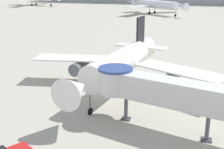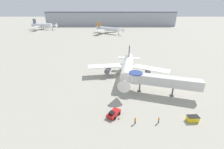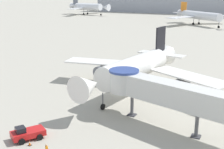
{
  "view_description": "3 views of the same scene",
  "coord_description": "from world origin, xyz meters",
  "px_view_note": "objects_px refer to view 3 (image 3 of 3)",
  "views": [
    {
      "loc": [
        12.61,
        -40.91,
        16.31
      ],
      "look_at": [
        1.15,
        0.56,
        2.9
      ],
      "focal_mm": 50.0,
      "sensor_mm": 36.0,
      "label": 1
    },
    {
      "loc": [
        -3.54,
        -48.44,
        24.26
      ],
      "look_at": [
        -3.58,
        -5.15,
        4.74
      ],
      "focal_mm": 24.0,
      "sensor_mm": 36.0,
      "label": 2
    },
    {
      "loc": [
        19.99,
        -44.71,
        17.01
      ],
      "look_at": [
        0.85,
        -4.98,
        4.71
      ],
      "focal_mm": 50.0,
      "sensor_mm": 36.0,
      "label": 3
    }
  ],
  "objects_px": {
    "background_jet_gray_tail": "(88,7)",
    "background_jet_orange_tail": "(200,16)",
    "main_airplane": "(136,68)",
    "jet_bridge": "(167,92)",
    "traffic_cone_apron_front": "(30,143)",
    "traffic_cone_starboard_wing": "(205,107)",
    "pushback_tug_red": "(27,133)"
  },
  "relations": [
    {
      "from": "traffic_cone_starboard_wing",
      "to": "background_jet_gray_tail",
      "type": "relative_size",
      "value": 0.02
    },
    {
      "from": "background_jet_gray_tail",
      "to": "jet_bridge",
      "type": "bearing_deg",
      "value": -136.89
    },
    {
      "from": "main_airplane",
      "to": "traffic_cone_apron_front",
      "type": "distance_m",
      "value": 22.74
    },
    {
      "from": "pushback_tug_red",
      "to": "traffic_cone_apron_front",
      "type": "distance_m",
      "value": 1.74
    },
    {
      "from": "jet_bridge",
      "to": "main_airplane",
      "type": "bearing_deg",
      "value": 144.21
    },
    {
      "from": "traffic_cone_starboard_wing",
      "to": "traffic_cone_apron_front",
      "type": "xyz_separation_m",
      "value": [
        -15.7,
        -19.52,
        -0.03
      ]
    },
    {
      "from": "pushback_tug_red",
      "to": "background_jet_orange_tail",
      "type": "xyz_separation_m",
      "value": [
        -3.85,
        125.24,
        3.75
      ]
    },
    {
      "from": "traffic_cone_apron_front",
      "to": "pushback_tug_red",
      "type": "bearing_deg",
      "value": 138.11
    },
    {
      "from": "main_airplane",
      "to": "background_jet_orange_tail",
      "type": "distance_m",
      "value": 104.71
    },
    {
      "from": "traffic_cone_starboard_wing",
      "to": "background_jet_orange_tail",
      "type": "bearing_deg",
      "value": 101.02
    },
    {
      "from": "pushback_tug_red",
      "to": "traffic_cone_starboard_wing",
      "type": "height_order",
      "value": "pushback_tug_red"
    },
    {
      "from": "jet_bridge",
      "to": "traffic_cone_apron_front",
      "type": "height_order",
      "value": "jet_bridge"
    },
    {
      "from": "main_airplane",
      "to": "background_jet_orange_tail",
      "type": "xyz_separation_m",
      "value": [
        -9.05,
        104.32,
        0.21
      ]
    },
    {
      "from": "pushback_tug_red",
      "to": "background_jet_gray_tail",
      "type": "xyz_separation_m",
      "value": [
        -80.74,
        153.86,
        4.41
      ]
    },
    {
      "from": "traffic_cone_starboard_wing",
      "to": "traffic_cone_apron_front",
      "type": "relative_size",
      "value": 1.1
    },
    {
      "from": "traffic_cone_apron_front",
      "to": "background_jet_orange_tail",
      "type": "xyz_separation_m",
      "value": [
        -5.1,
        126.35,
        4.22
      ]
    },
    {
      "from": "jet_bridge",
      "to": "pushback_tug_red",
      "type": "height_order",
      "value": "jet_bridge"
    },
    {
      "from": "traffic_cone_starboard_wing",
      "to": "background_jet_orange_tail",
      "type": "relative_size",
      "value": 0.02
    },
    {
      "from": "traffic_cone_apron_front",
      "to": "background_jet_gray_tail",
      "type": "xyz_separation_m",
      "value": [
        -81.98,
        154.98,
        4.88
      ]
    },
    {
      "from": "traffic_cone_apron_front",
      "to": "traffic_cone_starboard_wing",
      "type": "bearing_deg",
      "value": 51.2
    },
    {
      "from": "jet_bridge",
      "to": "traffic_cone_starboard_wing",
      "type": "bearing_deg",
      "value": 83.03
    },
    {
      "from": "background_jet_gray_tail",
      "to": "background_jet_orange_tail",
      "type": "bearing_deg",
      "value": -100.58
    },
    {
      "from": "background_jet_gray_tail",
      "to": "background_jet_orange_tail",
      "type": "distance_m",
      "value": 82.04
    },
    {
      "from": "main_airplane",
      "to": "jet_bridge",
      "type": "bearing_deg",
      "value": -42.96
    },
    {
      "from": "background_jet_orange_tail",
      "to": "traffic_cone_apron_front",
      "type": "bearing_deg",
      "value": -138.41
    },
    {
      "from": "background_jet_orange_tail",
      "to": "background_jet_gray_tail",
      "type": "bearing_deg",
      "value": 108.86
    },
    {
      "from": "main_airplane",
      "to": "jet_bridge",
      "type": "height_order",
      "value": "main_airplane"
    },
    {
      "from": "jet_bridge",
      "to": "background_jet_gray_tail",
      "type": "relative_size",
      "value": 0.6
    },
    {
      "from": "pushback_tug_red",
      "to": "background_jet_gray_tail",
      "type": "relative_size",
      "value": 0.13
    },
    {
      "from": "traffic_cone_starboard_wing",
      "to": "background_jet_gray_tail",
      "type": "distance_m",
      "value": 167.07
    },
    {
      "from": "main_airplane",
      "to": "background_jet_orange_tail",
      "type": "bearing_deg",
      "value": 104.14
    },
    {
      "from": "jet_bridge",
      "to": "traffic_cone_starboard_wing",
      "type": "xyz_separation_m",
      "value": [
        3.5,
        8.11,
        -4.26
      ]
    }
  ]
}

